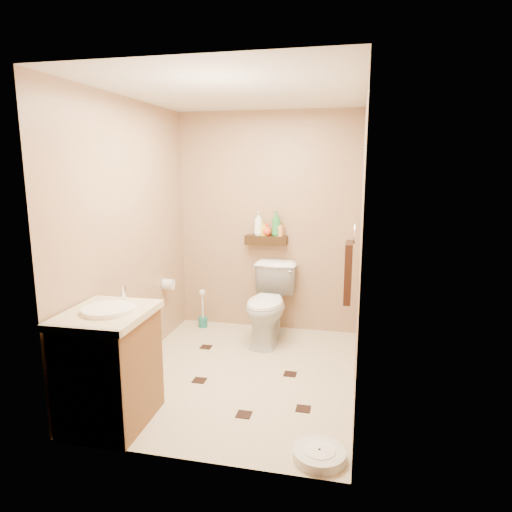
# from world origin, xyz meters

# --- Properties ---
(ground) EXTENTS (2.50, 2.50, 0.00)m
(ground) POSITION_xyz_m (0.00, 0.00, 0.00)
(ground) COLOR beige
(ground) RESTS_ON ground
(wall_back) EXTENTS (2.00, 0.04, 2.40)m
(wall_back) POSITION_xyz_m (0.00, 1.25, 1.20)
(wall_back) COLOR #A57C5E
(wall_back) RESTS_ON ground
(wall_front) EXTENTS (2.00, 0.04, 2.40)m
(wall_front) POSITION_xyz_m (0.00, -1.25, 1.20)
(wall_front) COLOR #A57C5E
(wall_front) RESTS_ON ground
(wall_left) EXTENTS (0.04, 2.50, 2.40)m
(wall_left) POSITION_xyz_m (-1.00, 0.00, 1.20)
(wall_left) COLOR #A57C5E
(wall_left) RESTS_ON ground
(wall_right) EXTENTS (0.04, 2.50, 2.40)m
(wall_right) POSITION_xyz_m (1.00, 0.00, 1.20)
(wall_right) COLOR #A57C5E
(wall_right) RESTS_ON ground
(ceiling) EXTENTS (2.00, 2.50, 0.02)m
(ceiling) POSITION_xyz_m (0.00, 0.00, 2.40)
(ceiling) COLOR silver
(ceiling) RESTS_ON wall_back
(wall_shelf) EXTENTS (0.46, 0.14, 0.10)m
(wall_shelf) POSITION_xyz_m (0.00, 1.17, 1.02)
(wall_shelf) COLOR #35200E
(wall_shelf) RESTS_ON wall_back
(floor_accents) EXTENTS (1.22, 1.39, 0.01)m
(floor_accents) POSITION_xyz_m (0.09, -0.02, 0.00)
(floor_accents) COLOR black
(floor_accents) RESTS_ON ground
(toilet) EXTENTS (0.49, 0.81, 0.80)m
(toilet) POSITION_xyz_m (0.10, 0.83, 0.40)
(toilet) COLOR white
(toilet) RESTS_ON ground
(vanity) EXTENTS (0.58, 0.70, 0.97)m
(vanity) POSITION_xyz_m (-0.70, -0.95, 0.43)
(vanity) COLOR brown
(vanity) RESTS_ON ground
(bathroom_scale) EXTENTS (0.43, 0.43, 0.07)m
(bathroom_scale) POSITION_xyz_m (0.80, -1.06, 0.03)
(bathroom_scale) COLOR silver
(bathroom_scale) RESTS_ON ground
(toilet_brush) EXTENTS (0.10, 0.10, 0.44)m
(toilet_brush) POSITION_xyz_m (-0.72, 1.07, 0.16)
(toilet_brush) COLOR #1B6F64
(toilet_brush) RESTS_ON ground
(towel_ring) EXTENTS (0.12, 0.30, 0.76)m
(towel_ring) POSITION_xyz_m (0.91, 0.25, 0.95)
(towel_ring) COLOR silver
(towel_ring) RESTS_ON wall_right
(toilet_paper) EXTENTS (0.12, 0.11, 0.12)m
(toilet_paper) POSITION_xyz_m (-0.94, 0.65, 0.60)
(toilet_paper) COLOR silver
(toilet_paper) RESTS_ON wall_left
(bottle_a) EXTENTS (0.11, 0.11, 0.26)m
(bottle_a) POSITION_xyz_m (-0.09, 1.17, 1.20)
(bottle_a) COLOR white
(bottle_a) RESTS_ON wall_shelf
(bottle_b) EXTENTS (0.07, 0.07, 0.15)m
(bottle_b) POSITION_xyz_m (-0.03, 1.17, 1.15)
(bottle_b) COLOR gold
(bottle_b) RESTS_ON wall_shelf
(bottle_c) EXTENTS (0.14, 0.14, 0.14)m
(bottle_c) POSITION_xyz_m (0.01, 1.17, 1.14)
(bottle_c) COLOR #E7431B
(bottle_c) RESTS_ON wall_shelf
(bottle_d) EXTENTS (0.15, 0.15, 0.28)m
(bottle_d) POSITION_xyz_m (0.11, 1.17, 1.21)
(bottle_d) COLOR #2B823A
(bottle_d) RESTS_ON wall_shelf
(bottle_e) EXTENTS (0.10, 0.10, 0.18)m
(bottle_e) POSITION_xyz_m (0.15, 1.17, 1.16)
(bottle_e) COLOR #D98E48
(bottle_e) RESTS_ON wall_shelf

